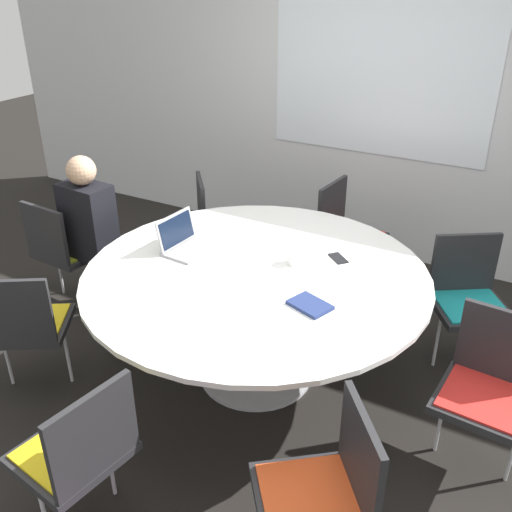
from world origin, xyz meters
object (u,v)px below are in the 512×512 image
object	(u,v)px
chair_0	(63,245)
chair_4	(490,382)
spiral_notebook	(310,305)
chair_1	(25,322)
chair_5	(469,293)
coffee_cup	(294,257)
laptop	(184,241)
chair_3	(326,487)
person_0	(91,224)
chair_2	(79,448)
chair_7	(218,220)
cell_phone	(338,258)
chair_6	(346,228)

from	to	relation	value
chair_0	chair_4	xyz separation A→B (m)	(2.97, -0.09, 0.00)
chair_0	spiral_notebook	distance (m)	2.09
chair_1	chair_5	xyz separation A→B (m)	(2.17, 1.56, 0.00)
coffee_cup	laptop	bearing A→B (deg)	-167.07
chair_3	person_0	size ratio (longest dim) A/B	0.71
chair_0	person_0	world-z (taller)	person_0
chair_3	person_0	bearing A→B (deg)	25.60
chair_4	coffee_cup	bearing A→B (deg)	-6.51
chair_0	chair_2	bearing A→B (deg)	-38.28
chair_3	spiral_notebook	distance (m)	0.96
laptop	coffee_cup	size ratio (longest dim) A/B	3.77
chair_7	spiral_notebook	size ratio (longest dim) A/B	3.39
chair_1	laptop	xyz separation A→B (m)	(0.56, 0.81, 0.30)
person_0	laptop	bearing A→B (deg)	-0.97
chair_2	spiral_notebook	bearing A→B (deg)	-17.67
chair_2	chair_7	bearing A→B (deg)	26.63
chair_7	laptop	size ratio (longest dim) A/B	2.52
chair_5	chair_0	bearing A→B (deg)	-17.96
laptop	chair_5	bearing A→B (deg)	-60.95
chair_2	cell_phone	size ratio (longest dim) A/B	5.55
chair_5	cell_phone	xyz separation A→B (m)	(-0.72, -0.41, 0.25)
chair_3	chair_5	size ratio (longest dim) A/B	1.00
chair_3	coffee_cup	bearing A→B (deg)	-6.91
chair_2	chair_7	xyz separation A→B (m)	(-0.77, 2.32, 0.00)
chair_2	laptop	world-z (taller)	laptop
coffee_cup	chair_6	bearing A→B (deg)	94.71
person_0	spiral_notebook	size ratio (longest dim) A/B	4.81
chair_1	chair_3	distance (m)	1.98
chair_2	chair_6	bearing A→B (deg)	4.36
chair_5	spiral_notebook	xyz separation A→B (m)	(-0.65, -0.98, 0.26)
chair_3	chair_7	bearing A→B (deg)	3.52
laptop	cell_phone	world-z (taller)	laptop
chair_6	coffee_cup	distance (m)	1.18
chair_3	chair_6	bearing A→B (deg)	-18.74
chair_2	chair_7	size ratio (longest dim) A/B	1.00
chair_1	chair_7	distance (m)	1.77
chair_2	chair_6	xyz separation A→B (m)	(0.18, 2.66, 0.00)
chair_7	spiral_notebook	distance (m)	1.79
chair_4	chair_6	bearing A→B (deg)	-42.45
laptop	spiral_notebook	size ratio (longest dim) A/B	1.34
chair_1	chair_7	size ratio (longest dim) A/B	1.00
chair_3	chair_6	size ratio (longest dim) A/B	1.00
chair_3	laptop	size ratio (longest dim) A/B	2.52
person_0	chair_5	bearing A→B (deg)	19.32
chair_6	coffee_cup	bearing A→B (deg)	9.99
laptop	cell_phone	size ratio (longest dim) A/B	2.20
chair_0	cell_phone	bearing A→B (deg)	13.42
chair_5	coffee_cup	bearing A→B (deg)	-0.65
spiral_notebook	laptop	bearing A→B (deg)	166.30
person_0	laptop	size ratio (longest dim) A/B	3.57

